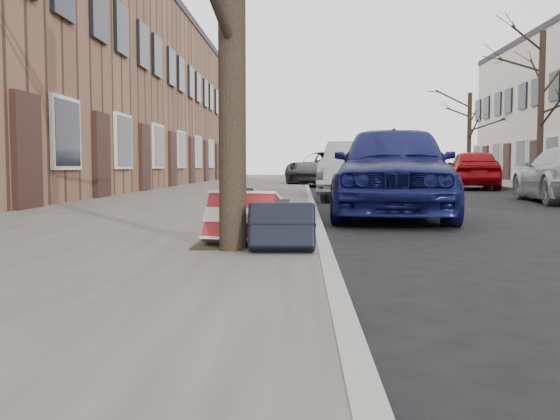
{
  "coord_description": "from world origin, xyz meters",
  "views": [
    {
      "loc": [
        -1.46,
        -4.52,
        0.84
      ],
      "look_at": [
        -1.64,
        0.8,
        0.47
      ],
      "focal_mm": 40.0,
      "sensor_mm": 36.0,
      "label": 1
    }
  ],
  "objects_px": {
    "suitcase_red": "(241,219)",
    "suitcase_navy": "(282,226)",
    "car_near_mid": "(358,170)",
    "car_near_front": "(393,170)"
  },
  "relations": [
    {
      "from": "car_near_front",
      "to": "car_near_mid",
      "type": "distance_m",
      "value": 5.96
    },
    {
      "from": "suitcase_red",
      "to": "car_near_mid",
      "type": "xyz_separation_m",
      "value": [
        2.0,
        10.69,
        0.38
      ]
    },
    {
      "from": "suitcase_red",
      "to": "car_near_front",
      "type": "distance_m",
      "value": 5.18
    },
    {
      "from": "suitcase_red",
      "to": "car_near_front",
      "type": "height_order",
      "value": "car_near_front"
    },
    {
      "from": "suitcase_red",
      "to": "suitcase_navy",
      "type": "bearing_deg",
      "value": -26.91
    },
    {
      "from": "car_near_mid",
      "to": "suitcase_navy",
      "type": "bearing_deg",
      "value": -89.4
    },
    {
      "from": "suitcase_red",
      "to": "suitcase_navy",
      "type": "height_order",
      "value": "suitcase_red"
    },
    {
      "from": "suitcase_navy",
      "to": "car_near_mid",
      "type": "height_order",
      "value": "car_near_mid"
    },
    {
      "from": "suitcase_red",
      "to": "suitcase_navy",
      "type": "xyz_separation_m",
      "value": [
        0.38,
        -0.37,
        -0.03
      ]
    },
    {
      "from": "suitcase_red",
      "to": "suitcase_navy",
      "type": "relative_size",
      "value": 1.14
    }
  ]
}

